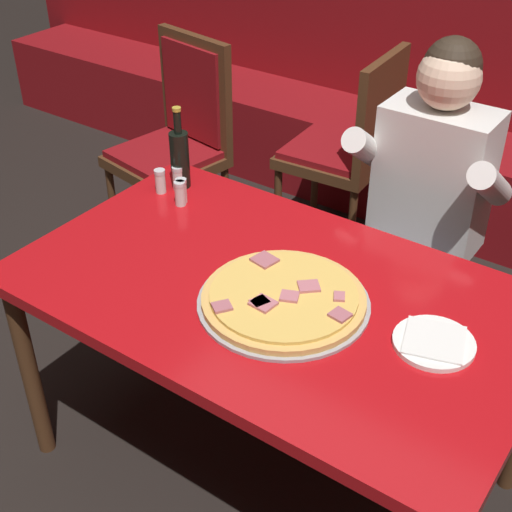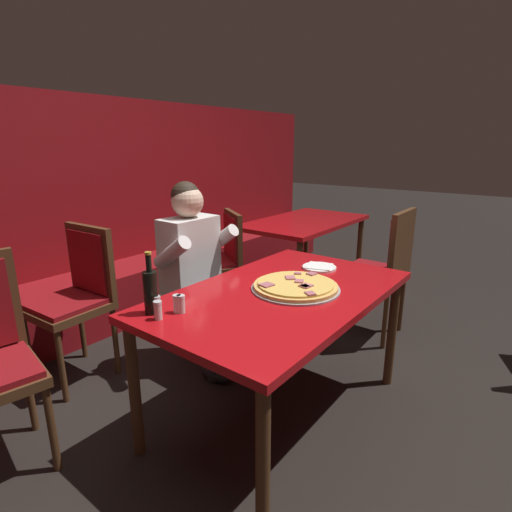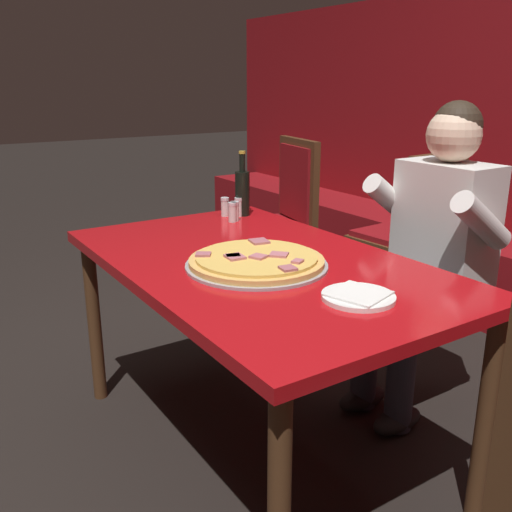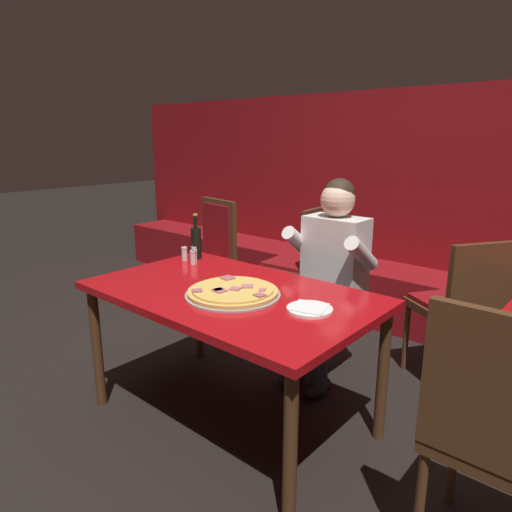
# 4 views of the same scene
# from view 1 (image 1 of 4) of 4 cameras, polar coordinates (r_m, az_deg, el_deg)

# --- Properties ---
(ground_plane) EXTENTS (24.00, 24.00, 0.00)m
(ground_plane) POSITION_cam_1_polar(r_m,az_deg,el_deg) (2.54, 1.17, -16.31)
(ground_plane) COLOR black
(booth_bench) EXTENTS (6.46, 0.48, 0.46)m
(booth_bench) POSITION_cam_1_polar(r_m,az_deg,el_deg) (3.75, 17.47, 5.08)
(booth_bench) COLOR maroon
(booth_bench) RESTS_ON ground_plane
(main_dining_table) EXTENTS (1.48, 0.90, 0.75)m
(main_dining_table) POSITION_cam_1_polar(r_m,az_deg,el_deg) (2.06, 1.38, -4.20)
(main_dining_table) COLOR #4C2D19
(main_dining_table) RESTS_ON ground_plane
(pizza) EXTENTS (0.47, 0.47, 0.05)m
(pizza) POSITION_cam_1_polar(r_m,az_deg,el_deg) (1.94, 2.22, -3.44)
(pizza) COLOR #9E9EA3
(pizza) RESTS_ON main_dining_table
(plate_white_paper) EXTENTS (0.21, 0.21, 0.02)m
(plate_white_paper) POSITION_cam_1_polar(r_m,az_deg,el_deg) (1.87, 14.05, -6.72)
(plate_white_paper) COLOR white
(plate_white_paper) RESTS_ON main_dining_table
(beer_bottle) EXTENTS (0.07, 0.07, 0.29)m
(beer_bottle) POSITION_cam_1_polar(r_m,az_deg,el_deg) (2.48, -6.12, 7.86)
(beer_bottle) COLOR black
(beer_bottle) RESTS_ON main_dining_table
(shaker_red_pepper_flakes) EXTENTS (0.04, 0.04, 0.09)m
(shaker_red_pepper_flakes) POSITION_cam_1_polar(r_m,az_deg,el_deg) (2.49, -6.27, 6.13)
(shaker_red_pepper_flakes) COLOR silver
(shaker_red_pepper_flakes) RESTS_ON main_dining_table
(shaker_oregano) EXTENTS (0.04, 0.04, 0.09)m
(shaker_oregano) POSITION_cam_1_polar(r_m,az_deg,el_deg) (2.40, -6.09, 4.91)
(shaker_oregano) COLOR silver
(shaker_oregano) RESTS_ON main_dining_table
(shaker_black_pepper) EXTENTS (0.04, 0.04, 0.09)m
(shaker_black_pepper) POSITION_cam_1_polar(r_m,az_deg,el_deg) (2.48, -7.66, 5.87)
(shaker_black_pepper) COLOR silver
(shaker_black_pepper) RESTS_ON main_dining_table
(shaker_parmesan) EXTENTS (0.04, 0.04, 0.09)m
(shaker_parmesan) POSITION_cam_1_polar(r_m,az_deg,el_deg) (2.41, -5.98, 5.14)
(shaker_parmesan) COLOR silver
(shaker_parmesan) RESTS_ON main_dining_table
(diner_seated_blue_shirt) EXTENTS (0.53, 0.53, 1.27)m
(diner_seated_blue_shirt) POSITION_cam_1_polar(r_m,az_deg,el_deg) (2.55, 13.01, 3.87)
(diner_seated_blue_shirt) COLOR black
(diner_seated_blue_shirt) RESTS_ON ground_plane
(dining_chair_near_right) EXTENTS (0.47, 0.47, 1.00)m
(dining_chair_near_right) POSITION_cam_1_polar(r_m,az_deg,el_deg) (3.26, 7.72, 9.03)
(dining_chair_near_right) COLOR #4C2D19
(dining_chair_near_right) RESTS_ON ground_plane
(dining_chair_far_right) EXTENTS (0.51, 0.51, 1.02)m
(dining_chair_far_right) POSITION_cam_1_polar(r_m,az_deg,el_deg) (3.32, -6.24, 9.65)
(dining_chair_far_right) COLOR #4C2D19
(dining_chair_far_right) RESTS_ON ground_plane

